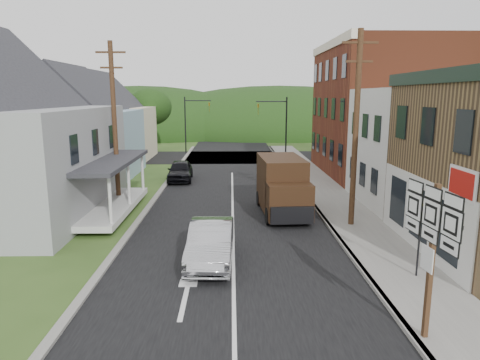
{
  "coord_description": "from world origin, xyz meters",
  "views": [
    {
      "loc": [
        -0.06,
        -15.86,
        6.12
      ],
      "look_at": [
        0.35,
        3.96,
        2.2
      ],
      "focal_mm": 32.0,
      "sensor_mm": 36.0,
      "label": 1
    }
  ],
  "objects": [
    {
      "name": "traffic_signal_left",
      "position": [
        -4.3,
        30.5,
        3.76
      ],
      "size": [
        2.87,
        0.2,
        6.0
      ],
      "color": "black",
      "rests_on": "ground"
    },
    {
      "name": "curb_left",
      "position": [
        -4.65,
        8.0,
        0.06
      ],
      "size": [
        0.3,
        55.0,
        0.12
      ],
      "primitive_type": "cube",
      "color": "slate",
      "rests_on": "ground"
    },
    {
      "name": "tree_left_d",
      "position": [
        -9.0,
        32.0,
        4.88
      ],
      "size": [
        4.8,
        4.8,
        6.94
      ],
      "color": "#382616",
      "rests_on": "ground"
    },
    {
      "name": "utility_pole_left",
      "position": [
        -6.5,
        8.0,
        4.66
      ],
      "size": [
        1.6,
        0.26,
        9.0
      ],
      "color": "#472D19",
      "rests_on": "ground"
    },
    {
      "name": "road",
      "position": [
        0.0,
        10.0,
        0.0
      ],
      "size": [
        9.0,
        90.0,
        0.02
      ],
      "primitive_type": "cube",
      "color": "black",
      "rests_on": "ground"
    },
    {
      "name": "curb_right",
      "position": [
        4.55,
        8.0,
        0.07
      ],
      "size": [
        0.2,
        55.0,
        0.15
      ],
      "primitive_type": "cube",
      "color": "slate",
      "rests_on": "ground"
    },
    {
      "name": "ground",
      "position": [
        0.0,
        0.0,
        0.0
      ],
      "size": [
        120.0,
        120.0,
        0.0
      ],
      "primitive_type": "plane",
      "color": "#2D4719",
      "rests_on": "ground"
    },
    {
      "name": "traffic_signal_right",
      "position": [
        4.3,
        23.5,
        3.76
      ],
      "size": [
        2.87,
        0.2,
        6.0
      ],
      "color": "black",
      "rests_on": "ground"
    },
    {
      "name": "sidewalk_right",
      "position": [
        5.9,
        8.0,
        0.07
      ],
      "size": [
        2.8,
        55.0,
        0.15
      ],
      "primitive_type": "cube",
      "color": "slate",
      "rests_on": "ground"
    },
    {
      "name": "house_cream",
      "position": [
        -11.5,
        26.0,
        3.69
      ],
      "size": [
        7.14,
        8.16,
        7.28
      ],
      "color": "beige",
      "rests_on": "ground"
    },
    {
      "name": "route_sign_cluster",
      "position": [
        4.74,
        -6.14,
        2.7
      ],
      "size": [
        0.32,
        2.24,
        3.93
      ],
      "rotation": [
        0.0,
        0.0,
        0.11
      ],
      "color": "#472D19",
      "rests_on": "sidewalk_right"
    },
    {
      "name": "house_blue",
      "position": [
        -11.0,
        17.0,
        3.69
      ],
      "size": [
        7.14,
        8.16,
        7.28
      ],
      "color": "#8FB2C3",
      "rests_on": "ground"
    },
    {
      "name": "delivery_van",
      "position": [
        2.59,
        5.8,
        1.49
      ],
      "size": [
        2.45,
        5.39,
        2.95
      ],
      "rotation": [
        0.0,
        0.0,
        0.06
      ],
      "color": "black",
      "rests_on": "ground"
    },
    {
      "name": "utility_pole_right",
      "position": [
        5.6,
        3.5,
        4.66
      ],
      "size": [
        1.6,
        0.26,
        9.0
      ],
      "color": "#472D19",
      "rests_on": "ground"
    },
    {
      "name": "storefront_red",
      "position": [
        11.3,
        17.0,
        5.0
      ],
      "size": [
        8.0,
        12.0,
        10.0
      ],
      "primitive_type": "cube",
      "color": "maroon",
      "rests_on": "ground"
    },
    {
      "name": "cross_road",
      "position": [
        0.0,
        27.0,
        0.0
      ],
      "size": [
        60.0,
        9.0,
        0.02
      ],
      "primitive_type": "cube",
      "color": "black",
      "rests_on": "ground"
    },
    {
      "name": "dark_sedan",
      "position": [
        -3.8,
        14.96,
        0.73
      ],
      "size": [
        1.91,
        4.35,
        1.46
      ],
      "primitive_type": "imported",
      "rotation": [
        0.0,
        0.0,
        0.05
      ],
      "color": "black",
      "rests_on": "ground"
    },
    {
      "name": "warning_sign",
      "position": [
        6.15,
        -2.45,
        1.91
      ],
      "size": [
        0.13,
        0.76,
        2.75
      ],
      "rotation": [
        0.0,
        0.0,
        -0.06
      ],
      "color": "black",
      "rests_on": "sidewalk_right"
    },
    {
      "name": "silver_sedan",
      "position": [
        -0.83,
        -0.69,
        0.74
      ],
      "size": [
        1.71,
        4.56,
        1.49
      ],
      "primitive_type": "imported",
      "rotation": [
        0.0,
        0.0,
        -0.03
      ],
      "color": "#B0B0B5",
      "rests_on": "ground"
    },
    {
      "name": "storefront_white",
      "position": [
        11.3,
        7.5,
        3.25
      ],
      "size": [
        8.0,
        7.0,
        6.5
      ],
      "primitive_type": "cube",
      "color": "silver",
      "rests_on": "ground"
    },
    {
      "name": "forested_ridge",
      "position": [
        0.0,
        55.0,
        0.0
      ],
      "size": [
        90.0,
        30.0,
        16.0
      ],
      "primitive_type": "ellipsoid",
      "color": "black",
      "rests_on": "ground"
    }
  ]
}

